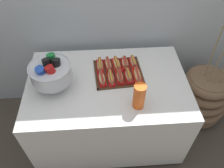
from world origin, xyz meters
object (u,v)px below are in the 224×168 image
object	(u,v)px
serving_tray	(118,73)
hot_dog_7	(117,64)
punch_bowl	(51,72)
hot_dog_9	(133,62)
hot_dog_3	(129,76)
buffet_table	(108,108)
hot_dog_6	(108,64)
hot_dog_0	(102,79)
hot_dog_4	(137,75)
floor_vase	(201,97)
hot_dog_8	(125,63)
hot_dog_2	(120,77)
cup_stack	(139,96)
hot_dog_1	(111,78)
hot_dog_5	(100,65)

from	to	relation	value
serving_tray	hot_dog_7	xyz separation A→B (m)	(-0.01, 0.08, 0.03)
punch_bowl	hot_dog_7	bearing A→B (deg)	20.94
hot_dog_9	hot_dog_3	bearing A→B (deg)	-110.37
buffet_table	hot_dog_6	xyz separation A→B (m)	(0.02, 0.18, 0.39)
hot_dog_0	hot_dog_4	distance (m)	0.30
floor_vase	hot_dog_8	size ratio (longest dim) A/B	7.37
hot_dog_2	cup_stack	distance (m)	0.31
hot_dog_2	hot_dog_6	world-z (taller)	hot_dog_2
buffet_table	cup_stack	distance (m)	0.58
hot_dog_4	hot_dog_8	size ratio (longest dim) A/B	1.15
hot_dog_4	punch_bowl	bearing A→B (deg)	-175.99
floor_vase	hot_dog_8	world-z (taller)	floor_vase
hot_dog_0	hot_dog_1	bearing A→B (deg)	4.07
serving_tray	hot_dog_4	world-z (taller)	hot_dog_4
hot_dog_8	hot_dog_2	bearing A→B (deg)	-110.37
buffet_table	hot_dog_2	size ratio (longest dim) A/B	8.63
hot_dog_0	hot_dog_6	xyz separation A→B (m)	(0.06, 0.17, 0.00)
hot_dog_1	hot_dog_7	size ratio (longest dim) A/B	0.95
buffet_table	hot_dog_3	world-z (taller)	hot_dog_3
hot_dog_2	hot_dog_9	world-z (taller)	hot_dog_2
buffet_table	hot_dog_5	bearing A→B (deg)	107.54
hot_dog_9	hot_dog_0	bearing A→B (deg)	-147.12
hot_dog_6	punch_bowl	size ratio (longest dim) A/B	0.52
hot_dog_4	hot_dog_8	xyz separation A→B (m)	(-0.09, 0.16, 0.00)
hot_dog_3	hot_dog_0	bearing A→B (deg)	-175.93
buffet_table	hot_dog_1	size ratio (longest dim) A/B	7.56
hot_dog_2	hot_dog_8	bearing A→B (deg)	69.63
buffet_table	punch_bowl	distance (m)	0.68
hot_dog_3	hot_dog_6	size ratio (longest dim) A/B	0.91
cup_stack	punch_bowl	bearing A→B (deg)	159.60
hot_dog_3	hot_dog_7	world-z (taller)	hot_dog_3
hot_dog_5	hot_dog_1	bearing A→B (deg)	-61.48
floor_vase	punch_bowl	bearing A→B (deg)	-172.55
hot_dog_7	cup_stack	world-z (taller)	cup_stack
floor_vase	serving_tray	size ratio (longest dim) A/B	2.68
cup_stack	hot_dog_9	bearing A→B (deg)	86.98
buffet_table	hot_dog_4	world-z (taller)	hot_dog_4
buffet_table	floor_vase	xyz separation A→B (m)	(1.01, 0.17, -0.12)
hot_dog_7	cup_stack	bearing A→B (deg)	-74.26
hot_dog_7	punch_bowl	bearing A→B (deg)	-159.06
buffet_table	hot_dog_4	size ratio (longest dim) A/B	7.55
hot_dog_0	punch_bowl	distance (m)	0.41
hot_dog_6	hot_dog_9	distance (m)	0.23
hot_dog_0	hot_dog_8	xyz separation A→B (m)	(0.21, 0.18, -0.00)
floor_vase	hot_dog_3	world-z (taller)	floor_vase
hot_dog_3	cup_stack	bearing A→B (deg)	-82.24
hot_dog_1	cup_stack	xyz separation A→B (m)	(0.19, -0.28, 0.07)
buffet_table	hot_dog_9	size ratio (longest dim) A/B	8.47
floor_vase	hot_dog_9	size ratio (longest dim) A/B	7.18
punch_bowl	hot_dog_8	bearing A→B (deg)	18.98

